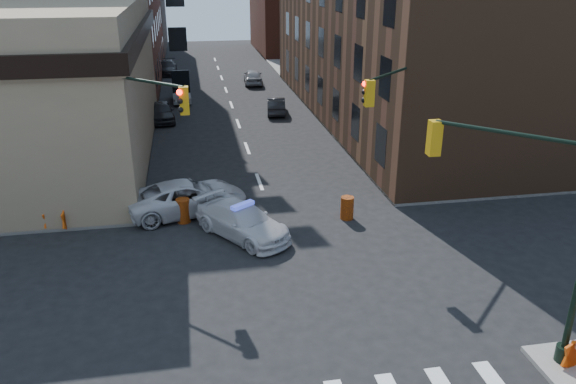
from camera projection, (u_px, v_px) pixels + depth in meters
name	position (u px, v px, depth m)	size (l,w,h in m)	color
ground	(294.00, 276.00, 21.11)	(140.00, 140.00, 0.00)	black
sidewalk_ne	(463.00, 83.00, 54.67)	(34.00, 54.50, 0.15)	gray
commercial_row_ne	(411.00, 21.00, 41.08)	(14.00, 34.00, 14.00)	#4F321F
filler_ne	(317.00, 3.00, 73.97)	(16.00, 16.00, 12.00)	#5F2C1E
signal_pole_se	(549.00, 213.00, 15.32)	(5.40, 5.27, 8.00)	black
signal_pole_nw	(133.00, 134.00, 23.38)	(3.58, 3.67, 8.00)	black
signal_pole_ne	(399.00, 121.00, 25.30)	(3.67, 3.58, 8.00)	black
tree_ne_near	(326.00, 64.00, 44.70)	(3.00, 3.00, 4.85)	black
tree_ne_far	(305.00, 50.00, 51.99)	(3.00, 3.00, 4.85)	black
police_car	(242.00, 221.00, 23.99)	(1.96, 4.83, 1.40)	silver
pickup	(187.00, 197.00, 26.24)	(2.57, 5.58, 1.55)	silver
parked_car_wnear	(162.00, 112.00, 41.54)	(1.69, 4.19, 1.43)	black
parked_car_wfar	(181.00, 93.00, 47.46)	(1.47, 4.23, 1.39)	#979A9F
parked_car_wdeep	(167.00, 67.00, 59.35)	(1.92, 4.73, 1.37)	black
parked_car_enear	(276.00, 105.00, 43.72)	(1.35, 3.87, 1.28)	black
parked_car_efar	(253.00, 77.00, 54.33)	(1.71, 4.25, 1.45)	gray
pedestrian_a	(130.00, 179.00, 27.62)	(0.66, 0.43, 1.80)	black
pedestrian_b	(89.00, 184.00, 26.78)	(0.97, 0.76, 2.01)	black
pedestrian_c	(0.00, 207.00, 24.68)	(0.98, 0.41, 1.68)	#212632
barrel_road	(347.00, 208.00, 25.69)	(0.60, 0.60, 1.07)	#CE4309
barrel_bank	(183.00, 211.00, 25.35)	(0.63, 0.63, 1.12)	#C86209
barricade_nw_a	(57.00, 219.00, 24.55)	(1.08, 0.54, 0.81)	orange
barricade_nw_b	(49.00, 199.00, 26.51)	(1.15, 0.57, 0.86)	red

